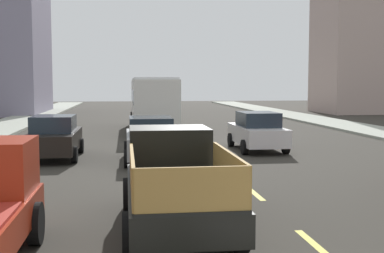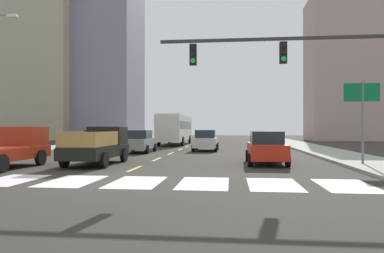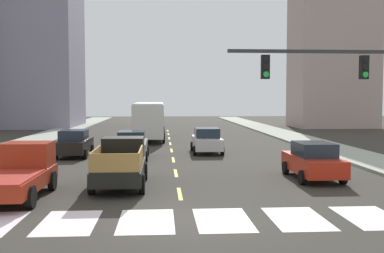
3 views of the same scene
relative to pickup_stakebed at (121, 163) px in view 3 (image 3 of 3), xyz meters
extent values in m
plane|color=#302D27|center=(2.45, -6.05, -0.94)|extent=(160.00, 160.00, 0.00)
cube|color=#9BA092|center=(14.12, 11.95, -0.86)|extent=(3.54, 110.00, 0.15)
cube|color=#9BA092|center=(-9.21, 11.95, -0.86)|extent=(3.54, 110.00, 0.15)
cube|color=silver|center=(-1.07, -6.05, -0.93)|extent=(1.69, 2.90, 0.01)
cube|color=silver|center=(1.28, -6.05, -0.93)|extent=(1.69, 2.90, 0.01)
cube|color=silver|center=(3.63, -6.05, -0.93)|extent=(1.69, 2.90, 0.01)
cube|color=silver|center=(5.98, -6.05, -0.93)|extent=(1.69, 2.90, 0.01)
cube|color=silver|center=(8.33, -6.05, -0.93)|extent=(1.69, 2.90, 0.01)
cube|color=#DAD051|center=(2.45, -2.05, -0.93)|extent=(0.16, 2.40, 0.01)
cube|color=#DAD051|center=(2.45, 2.95, -0.93)|extent=(0.16, 2.40, 0.01)
cube|color=#DAD051|center=(2.45, 7.95, -0.93)|extent=(0.16, 2.40, 0.01)
cube|color=#DAD051|center=(2.45, 12.95, -0.93)|extent=(0.16, 2.40, 0.01)
cube|color=#DAD051|center=(2.45, 17.95, -0.93)|extent=(0.16, 2.40, 0.01)
cube|color=#DAD051|center=(2.45, 22.95, -0.93)|extent=(0.16, 2.40, 0.01)
cube|color=#DAD051|center=(2.45, 27.95, -0.93)|extent=(0.16, 2.40, 0.01)
cube|color=#DAD051|center=(2.45, 32.95, -0.93)|extent=(0.16, 2.40, 0.01)
cube|color=black|center=(0.00, -0.44, -0.26)|extent=(1.96, 5.20, 0.56)
cube|color=black|center=(0.00, 1.26, 0.52)|extent=(1.84, 1.60, 1.00)
cube|color=#19232D|center=(0.00, 1.70, 0.70)|extent=(1.72, 0.08, 0.56)
cube|color=black|center=(0.00, -1.39, 0.05)|extent=(1.84, 3.30, 0.06)
cylinder|color=black|center=(-0.98, 1.12, -0.54)|extent=(0.22, 0.80, 0.80)
cylinder|color=black|center=(0.98, 1.12, -0.54)|extent=(0.22, 0.80, 0.80)
cylinder|color=black|center=(-0.98, -2.00, -0.54)|extent=(0.22, 0.80, 0.80)
cylinder|color=black|center=(0.98, -2.00, -0.54)|extent=(0.22, 0.80, 0.80)
cube|color=olive|center=(-0.90, -1.39, 0.43)|extent=(0.06, 3.17, 0.70)
cube|color=olive|center=(0.90, -1.39, 0.43)|extent=(0.06, 3.17, 0.70)
cube|color=olive|center=(0.00, -2.97, 0.43)|extent=(1.80, 0.06, 0.70)
cube|color=#9F2914|center=(-3.67, -2.63, -0.26)|extent=(1.96, 5.20, 0.56)
cube|color=#9F2914|center=(-3.67, -0.93, 0.52)|extent=(1.84, 1.60, 1.00)
cube|color=#19232D|center=(-3.67, -0.49, 0.70)|extent=(1.72, 0.08, 0.56)
cube|color=#A3261C|center=(-3.67, -3.58, 0.05)|extent=(1.84, 3.30, 0.06)
cylinder|color=black|center=(-4.65, -1.07, -0.54)|extent=(0.22, 0.80, 0.80)
cylinder|color=black|center=(-2.69, -1.07, -0.54)|extent=(0.22, 0.80, 0.80)
cylinder|color=black|center=(-2.69, -4.19, -0.54)|extent=(0.22, 0.80, 0.80)
cube|color=silver|center=(0.67, 21.42, 0.91)|extent=(2.50, 10.80, 2.70)
cube|color=#19232D|center=(0.67, 21.42, 1.26)|extent=(2.52, 9.94, 0.80)
cube|color=silver|center=(0.67, 21.42, 2.32)|extent=(2.40, 10.37, 0.12)
cylinder|color=black|center=(-0.58, 24.77, -0.44)|extent=(0.22, 1.00, 1.00)
cylinder|color=black|center=(1.92, 24.77, -0.44)|extent=(0.22, 1.00, 1.00)
cylinder|color=black|center=(-0.58, 18.45, -0.44)|extent=(0.22, 1.00, 1.00)
cylinder|color=black|center=(1.92, 18.45, -0.44)|extent=(0.22, 1.00, 1.00)
cube|color=silver|center=(4.82, 11.31, -0.24)|extent=(1.80, 4.40, 0.76)
cube|color=#1E2833|center=(4.82, 11.16, 0.46)|extent=(1.58, 2.11, 0.64)
cylinder|color=black|center=(3.92, 12.67, -0.62)|extent=(0.22, 0.64, 0.64)
cylinder|color=black|center=(5.72, 12.67, -0.62)|extent=(0.22, 0.64, 0.64)
cylinder|color=black|center=(3.92, 9.95, -0.62)|extent=(0.22, 0.64, 0.64)
cylinder|color=black|center=(5.72, 9.95, -0.62)|extent=(0.22, 0.64, 0.64)
cube|color=red|center=(8.75, 0.84, -0.24)|extent=(1.80, 4.40, 0.76)
cube|color=#1E2833|center=(8.75, 0.69, 0.46)|extent=(1.58, 2.11, 0.64)
cylinder|color=black|center=(7.85, 2.21, -0.62)|extent=(0.22, 0.64, 0.64)
cylinder|color=black|center=(9.65, 2.21, -0.62)|extent=(0.22, 0.64, 0.64)
cylinder|color=black|center=(7.85, -0.52, -0.62)|extent=(0.22, 0.64, 0.64)
cylinder|color=black|center=(9.65, -0.52, -0.62)|extent=(0.22, 0.64, 0.64)
cube|color=black|center=(-3.85, 9.96, -0.24)|extent=(1.80, 4.40, 0.76)
cube|color=#1E2833|center=(-3.85, 9.81, 0.46)|extent=(1.58, 2.11, 0.64)
cylinder|color=black|center=(-4.75, 11.33, -0.62)|extent=(0.22, 0.64, 0.64)
cylinder|color=black|center=(-2.95, 11.33, -0.62)|extent=(0.22, 0.64, 0.64)
cylinder|color=black|center=(-4.75, 8.60, -0.62)|extent=(0.22, 0.64, 0.64)
cylinder|color=black|center=(-2.95, 8.60, -0.62)|extent=(0.22, 0.64, 0.64)
cube|color=gray|center=(-0.09, 8.66, -0.24)|extent=(1.80, 4.40, 0.76)
cube|color=#1E2833|center=(-0.09, 8.51, 0.46)|extent=(1.58, 2.11, 0.64)
cylinder|color=black|center=(-0.99, 10.02, -0.62)|extent=(0.22, 0.64, 0.64)
cylinder|color=black|center=(0.81, 10.02, -0.62)|extent=(0.22, 0.64, 0.64)
cylinder|color=black|center=(-0.99, 7.30, -0.62)|extent=(0.22, 0.64, 0.64)
cylinder|color=black|center=(0.81, 7.30, -0.62)|extent=(0.22, 0.64, 0.64)
cube|color=#2D2D33|center=(8.51, -3.94, 4.46)|extent=(8.89, 0.12, 0.12)
cube|color=black|center=(8.95, -3.94, 3.91)|extent=(0.28, 0.24, 0.84)
cylinder|color=black|center=(8.95, -4.07, 4.17)|extent=(0.20, 0.04, 0.20)
cylinder|color=black|center=(8.95, -4.07, 3.91)|extent=(0.20, 0.04, 0.20)
cylinder|color=green|center=(8.95, -4.07, 3.65)|extent=(0.20, 0.04, 0.20)
cube|color=black|center=(5.39, -3.94, 3.91)|extent=(0.28, 0.24, 0.84)
cylinder|color=black|center=(5.39, -4.07, 4.17)|extent=(0.20, 0.04, 0.20)
cylinder|color=black|center=(5.39, -4.07, 3.91)|extent=(0.20, 0.04, 0.20)
cylinder|color=green|center=(5.39, -4.07, 3.65)|extent=(0.20, 0.04, 0.20)
cube|color=#AD948B|center=(23.55, 38.13, 9.76)|extent=(9.83, 7.54, 21.39)
camera|label=1|loc=(-1.00, -10.47, 2.06)|focal=46.86mm
camera|label=2|loc=(6.91, -18.28, 0.96)|focal=33.53mm
camera|label=3|loc=(1.76, -20.05, 2.84)|focal=43.33mm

